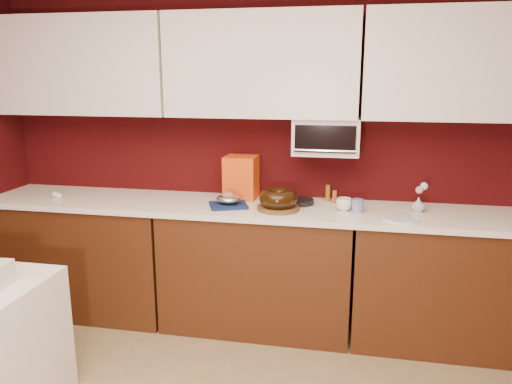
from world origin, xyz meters
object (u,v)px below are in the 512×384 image
Objects in this scene: foil_ham_nest at (228,199)px; flower_vase at (418,204)px; pandoro_box at (241,177)px; coffee_mug at (344,203)px; bundt_cake at (278,198)px; blue_jar at (358,206)px; toaster_oven at (327,136)px.

flower_vase is at bearing 5.61° from foil_ham_nest.
pandoro_box is 0.78m from coffee_mug.
bundt_cake is 0.35m from foil_ham_nest.
blue_jar is 0.83× the size of flower_vase.
flower_vase is at bearing -4.46° from pandoro_box.
pandoro_box is 3.49× the size of blue_jar.
pandoro_box is 3.08× the size of coffee_mug.
pandoro_box is 1.25m from flower_vase.
toaster_oven is 5.02× the size of blue_jar.
foil_ham_nest is at bearing -159.86° from toaster_oven.
foil_ham_nest is at bearing -95.50° from pandoro_box.
bundt_cake is 2.40× the size of flower_vase.
coffee_mug is at bearing -172.21° from flower_vase.
pandoro_box is at bearing 173.83° from flower_vase.
toaster_oven reaches higher than blue_jar.
blue_jar is (0.23, -0.21, -0.43)m from toaster_oven.
coffee_mug reaches higher than foil_ham_nest.
flower_vase is (0.92, 0.14, -0.03)m from bundt_cake.
toaster_oven is 0.55m from bundt_cake.
bundt_cake is 0.83× the size of pandoro_box.
pandoro_box is at bearing 82.79° from foil_ham_nest.
bundt_cake is at bearing -39.07° from pandoro_box.
flower_vase is (0.40, 0.10, 0.01)m from blue_jar.
coffee_mug is 0.49m from flower_vase.
toaster_oven is 0.69m from pandoro_box.
pandoro_box reaches higher than bundt_cake.
foil_ham_nest is 0.28m from pandoro_box.
bundt_cake is 0.93m from flower_vase.
coffee_mug is at bearing 160.69° from blue_jar.
bundt_cake reaches higher than foil_ham_nest.
toaster_oven reaches higher than flower_vase.
bundt_cake is at bearing -139.28° from toaster_oven.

